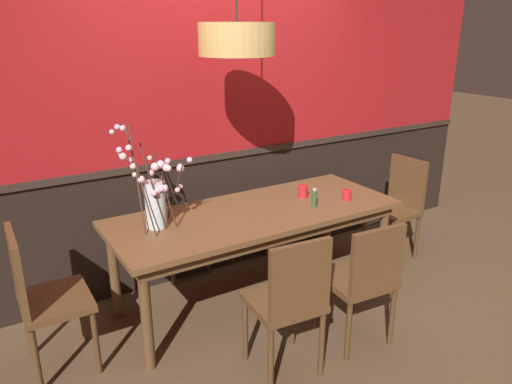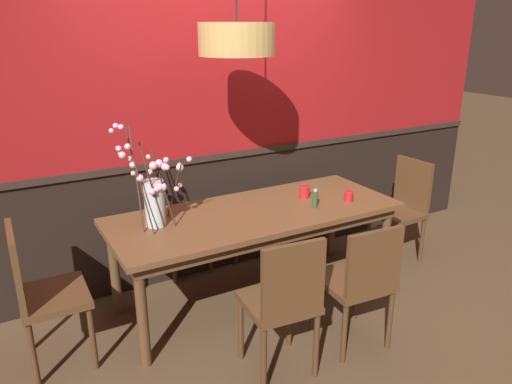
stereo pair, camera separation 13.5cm
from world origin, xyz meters
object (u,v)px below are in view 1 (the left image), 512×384
chair_near_side_left (290,299)px  chair_head_east_end (398,203)px  dining_table (256,221)px  chair_far_side_right (238,199)px  candle_holder_nearer_edge (303,191)px  pendant_lamp (237,39)px  vase_with_blossoms (155,199)px  chair_far_side_left (173,211)px  chair_near_side_right (362,277)px  chair_head_west_end (41,294)px  condiment_bottle (314,198)px  candle_holder_nearer_center (347,195)px

chair_near_side_left → chair_head_east_end: bearing=24.8°
dining_table → chair_far_side_right: 0.91m
chair_far_side_right → candle_holder_nearer_edge: (0.16, -0.78, 0.27)m
dining_table → candle_holder_nearer_edge: (0.48, 0.06, 0.13)m
dining_table → pendant_lamp: bearing=163.8°
dining_table → vase_with_blossoms: bearing=173.0°
chair_far_side_right → vase_with_blossoms: size_ratio=1.26×
chair_far_side_left → pendant_lamp: bearing=-75.8°
chair_far_side_left → chair_head_east_end: (1.85, -0.83, -0.03)m
candle_holder_nearer_edge → chair_near_side_right: bearing=-101.2°
chair_head_west_end → candle_holder_nearer_edge: 2.02m
chair_head_west_end → chair_head_east_end: 3.05m
pendant_lamp → vase_with_blossoms: bearing=175.0°
chair_far_side_left → candle_holder_nearer_edge: (0.80, -0.76, 0.26)m
dining_table → chair_near_side_left: 0.90m
chair_head_west_end → chair_near_side_left: bearing=-33.5°
chair_far_side_left → chair_head_east_end: size_ratio=1.06×
chair_far_side_right → condiment_bottle: chair_far_side_right is taller
chair_head_west_end → condiment_bottle: size_ratio=6.32×
chair_head_west_end → chair_head_east_end: chair_head_west_end is taller
dining_table → chair_far_side_left: bearing=111.5°
candle_holder_nearer_center → condiment_bottle: bearing=178.2°
chair_near_side_left → candle_holder_nearer_edge: chair_near_side_left is taller
chair_near_side_left → condiment_bottle: chair_near_side_left is taller
chair_far_side_right → pendant_lamp: 1.71m
candle_holder_nearer_edge → condiment_bottle: size_ratio=0.65×
chair_far_side_left → chair_head_east_end: bearing=-24.0°
chair_near_side_left → pendant_lamp: size_ratio=0.83×
chair_far_side_left → chair_far_side_right: chair_far_side_left is taller
pendant_lamp → candle_holder_nearer_edge: bearing=2.6°
chair_near_side_right → chair_near_side_left: size_ratio=0.95×
chair_far_side_left → chair_near_side_right: size_ratio=1.10×
chair_head_east_end → candle_holder_nearer_center: (-0.80, -0.17, 0.28)m
chair_head_west_end → pendant_lamp: size_ratio=0.84×
chair_near_side_left → dining_table: bearing=71.2°
candle_holder_nearer_center → chair_far_side_right: bearing=112.2°
chair_far_side_left → chair_far_side_right: (0.64, 0.01, -0.01)m
chair_far_side_right → chair_head_west_end: bearing=-154.9°
chair_head_east_end → pendant_lamp: (-1.65, 0.04, 1.45)m
chair_head_east_end → candle_holder_nearer_center: chair_head_east_end is taller
vase_with_blossoms → candle_holder_nearer_center: vase_with_blossoms is taller
chair_far_side_left → chair_near_side_left: bearing=-88.6°
dining_table → chair_near_side_right: 0.90m
chair_head_west_end → pendant_lamp: (1.40, 0.06, 1.43)m
dining_table → chair_head_east_end: chair_head_east_end is taller
chair_near_side_right → candle_holder_nearer_edge: 0.96m
chair_near_side_left → vase_with_blossoms: size_ratio=1.25×
dining_table → vase_with_blossoms: vase_with_blossoms is taller
chair_near_side_right → chair_far_side_left: bearing=110.7°
chair_far_side_right → pendant_lamp: bearing=-118.8°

